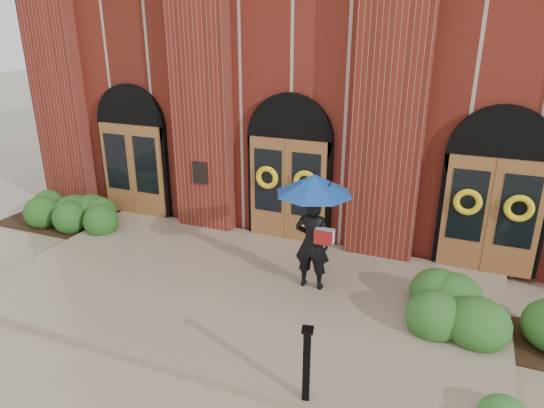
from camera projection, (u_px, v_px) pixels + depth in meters
The scene contains 7 objects.
ground at pixel (240, 296), 9.77m from camera, with size 90.00×90.00×0.00m, color gray.
landing at pixel (243, 289), 9.87m from camera, with size 10.00×5.30×0.15m, color gray.
church_building at pixel (351, 76), 16.16m from camera, with size 16.20×12.53×7.00m.
man_with_umbrella at pixel (314, 210), 9.28m from camera, with size 1.54×1.54×2.37m.
metal_post at pixel (307, 363), 6.69m from camera, with size 0.19×0.19×1.18m.
hedge_wall_left at pixel (60, 210), 13.11m from camera, with size 3.17×1.27×0.81m, color #204B19.
hedge_wall_right at pixel (528, 322), 8.23m from camera, with size 3.14×1.25×0.81m, color #26531D.
Camera 1 is at (3.80, -7.62, 5.18)m, focal length 32.00 mm.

